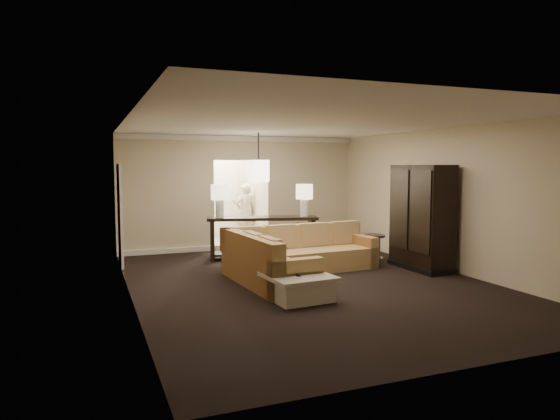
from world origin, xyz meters
name	(u,v)px	position (x,y,z in m)	size (l,w,h in m)	color
ground	(308,283)	(0.00, 0.00, 0.00)	(8.00, 8.00, 0.00)	black
wall_back	(242,193)	(0.00, 4.00, 1.40)	(6.00, 0.04, 2.80)	beige
wall_front	(476,232)	(0.00, -4.00, 1.40)	(6.00, 0.04, 2.80)	beige
wall_left	(129,209)	(-3.00, 0.00, 1.40)	(0.04, 8.00, 2.80)	beige
wall_right	(448,200)	(3.00, 0.00, 1.40)	(0.04, 8.00, 2.80)	beige
ceiling	(309,122)	(0.00, 0.00, 2.80)	(6.00, 8.00, 0.02)	white
crown_molding	(242,139)	(0.00, 3.95, 2.73)	(6.00, 0.10, 0.12)	white
baseboard	(243,246)	(0.00, 3.95, 0.06)	(6.00, 0.10, 0.12)	white
side_door	(120,215)	(-2.97, 2.80, 1.05)	(0.05, 0.90, 2.10)	silver
foyer	(227,194)	(0.00, 5.34, 1.30)	(1.44, 2.02, 2.80)	beige
sectional_sofa	(293,257)	(-0.03, 0.60, 0.36)	(3.08, 2.53, 0.90)	brown
coffee_table	(298,287)	(-0.60, -0.93, 0.20)	(1.04, 1.04, 0.40)	silver
console_table	(263,234)	(0.01, 2.48, 0.56)	(2.49, 1.13, 0.94)	black
armoire	(421,220)	(2.59, 0.28, 0.99)	(0.62, 1.44, 2.08)	black
drink_table	(374,243)	(2.08, 1.20, 0.43)	(0.48, 0.48, 0.60)	black
table_lamp_left	(220,196)	(-0.89, 2.71, 1.42)	(0.37, 0.37, 0.72)	silver
table_lamp_right	(304,195)	(0.92, 2.25, 1.42)	(0.37, 0.37, 0.72)	silver
pendant_light	(258,171)	(0.00, 2.70, 1.95)	(0.38, 0.38, 1.09)	black
person	(245,209)	(0.45, 5.15, 0.88)	(0.63, 0.42, 1.75)	beige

